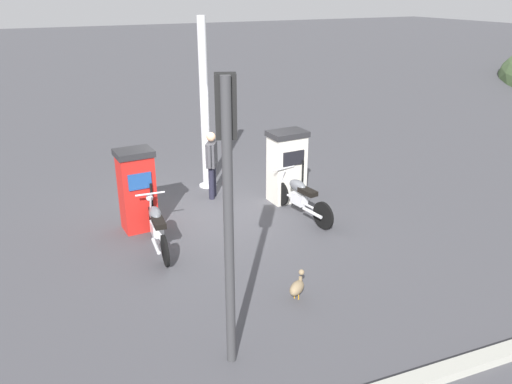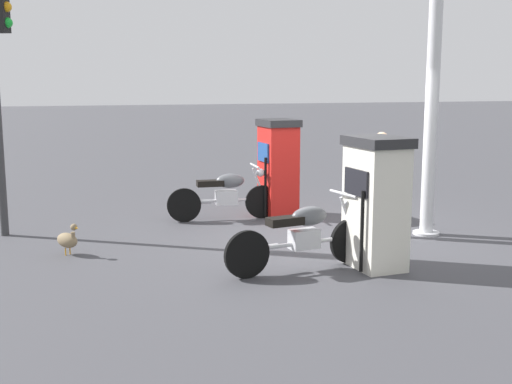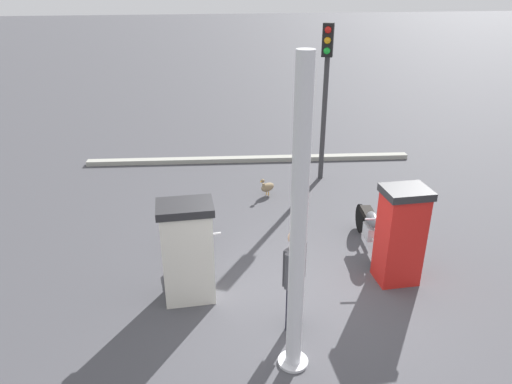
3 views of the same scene
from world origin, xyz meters
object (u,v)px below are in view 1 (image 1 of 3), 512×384
Objects in this scene: fuel_pump_near at (137,190)px; fuel_pump_far at (287,166)px; motorcycle_near_pump at (157,225)px; wandering_duck at (297,287)px; roadside_traffic_light at (227,178)px; motorcycle_far_pump at (300,196)px; canopy_support_pole at (205,109)px; attendant_person at (212,161)px.

fuel_pump_near reaches higher than fuel_pump_far.
fuel_pump_near is at bearing -174.70° from motorcycle_near_pump.
roadside_traffic_light is at bearing -61.91° from wandering_duck.
motorcycle_far_pump is 0.55× the size of roadside_traffic_light.
motorcycle_near_pump reaches higher than wandering_duck.
fuel_pump_near is 3.36m from motorcycle_far_pump.
motorcycle_far_pump is 3.13m from canopy_support_pole.
wandering_duck is (3.60, -1.82, -0.61)m from fuel_pump_far.
roadside_traffic_light is 6.35m from canopy_support_pole.
fuel_pump_far is 0.81× the size of motorcycle_far_pump.
wandering_duck is at bearing -5.54° from canopy_support_pole.
fuel_pump_near is 0.88× the size of motorcycle_near_pump.
fuel_pump_far reaches higher than attendant_person.
attendant_person is at bearing -144.38° from motorcycle_far_pump.
motorcycle_far_pump is (0.89, 3.22, -0.39)m from fuel_pump_near.
fuel_pump_far is at bearing 58.40° from attendant_person.
motorcycle_far_pump is at bearing 74.57° from fuel_pump_near.
wandering_duck is 5.52m from canopy_support_pole.
roadside_traffic_light is at bearing -19.08° from attendant_person.
motorcycle_far_pump is at bearing -11.41° from fuel_pump_far.
motorcycle_far_pump is at bearing 35.62° from attendant_person.
roadside_traffic_light is (4.38, -3.28, 1.71)m from fuel_pump_far.
attendant_person is (-0.90, 1.94, 0.04)m from fuel_pump_near.
fuel_pump_near reaches higher than attendant_person.
roadside_traffic_light is (4.38, 0.11, 1.69)m from fuel_pump_near.
canopy_support_pole is (-0.73, 0.15, 1.03)m from attendant_person.
roadside_traffic_light is (5.28, -1.83, 1.64)m from attendant_person.
fuel_pump_near is 0.82× the size of motorcycle_far_pump.
motorcycle_near_pump is 3.13m from motorcycle_far_pump.
motorcycle_far_pump is 0.51× the size of canopy_support_pole.
fuel_pump_far is 5.73m from roadside_traffic_light.
attendant_person reaches higher than wandering_duck.
motorcycle_far_pump is 2.24m from attendant_person.
motorcycle_near_pump is 0.51× the size of roadside_traffic_light.
fuel_pump_near is 3.98m from wandering_duck.
fuel_pump_far is 0.41× the size of canopy_support_pole.
attendant_person is (-1.87, 1.85, 0.43)m from motorcycle_near_pump.
canopy_support_pole is at bearing -155.77° from motorcycle_far_pump.
roadside_traffic_light reaches higher than fuel_pump_near.
fuel_pump_near reaches higher than wandering_duck.
fuel_pump_far is 1.04× the size of attendant_person.
attendant_person is at bearing 114.84° from fuel_pump_near.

